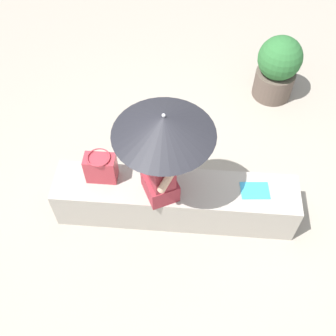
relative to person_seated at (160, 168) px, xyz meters
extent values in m
plane|color=#9E9384|center=(0.15, 0.07, -0.88)|extent=(14.00, 14.00, 0.00)
cube|color=#A8A093|center=(0.15, 0.07, -0.64)|extent=(2.47, 0.48, 0.49)
cube|color=#992D38|center=(0.00, 0.00, -0.28)|extent=(0.40, 0.43, 0.22)
cube|color=#992D38|center=(0.00, 0.00, 0.07)|extent=(0.32, 0.38, 0.48)
sphere|color=tan|center=(0.00, 0.00, 0.41)|extent=(0.20, 0.20, 0.20)
cylinder|color=tan|center=(0.09, -0.18, 0.10)|extent=(0.21, 0.15, 0.32)
cylinder|color=tan|center=(-0.09, 0.18, 0.10)|extent=(0.21, 0.15, 0.32)
cylinder|color=#B7B7BC|center=(0.04, 0.01, 0.13)|extent=(0.02, 0.02, 1.04)
cone|color=black|center=(0.04, 0.01, 0.56)|extent=(0.88, 0.88, 0.20)
sphere|color=#B7B7BC|center=(0.04, 0.01, 0.67)|extent=(0.03, 0.03, 0.03)
cube|color=#B2333D|center=(-0.60, 0.13, -0.23)|extent=(0.30, 0.17, 0.31)
torus|color=#B2333D|center=(-0.60, 0.13, -0.06)|extent=(0.22, 0.22, 0.01)
cube|color=#339ED1|center=(0.93, 0.09, -0.38)|extent=(0.30, 0.22, 0.01)
cylinder|color=brown|center=(1.33, 2.07, -0.70)|extent=(0.52, 0.52, 0.37)
sphere|color=#2D6B33|center=(1.33, 2.07, -0.28)|extent=(0.56, 0.56, 0.56)
camera|label=1|loc=(0.25, -2.21, 2.93)|focal=43.25mm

